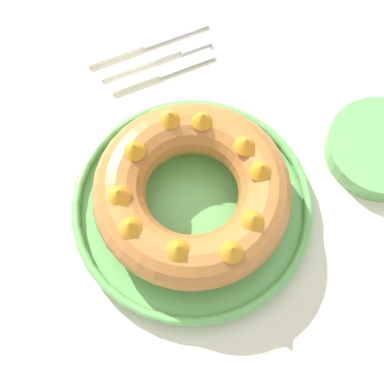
{
  "coord_description": "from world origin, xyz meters",
  "views": [
    {
      "loc": [
        0.26,
        -0.07,
        1.45
      ],
      "look_at": [
        0.02,
        0.04,
        0.81
      ],
      "focal_mm": 50.0,
      "sensor_mm": 36.0,
      "label": 1
    }
  ],
  "objects_px": {
    "fork": "(164,55)",
    "cake_knife": "(155,74)",
    "serving_dish": "(192,206)",
    "serving_knife": "(139,45)",
    "side_bowl": "(380,148)",
    "bundt_cake": "(192,192)"
  },
  "relations": [
    {
      "from": "bundt_cake",
      "to": "cake_knife",
      "type": "relative_size",
      "value": 1.49
    },
    {
      "from": "fork",
      "to": "side_bowl",
      "type": "height_order",
      "value": "side_bowl"
    },
    {
      "from": "serving_dish",
      "to": "bundt_cake",
      "type": "xyz_separation_m",
      "value": [
        0.0,
        -0.0,
        0.05
      ]
    },
    {
      "from": "fork",
      "to": "serving_dish",
      "type": "bearing_deg",
      "value": -14.79
    },
    {
      "from": "bundt_cake",
      "to": "cake_knife",
      "type": "distance_m",
      "value": 0.24
    },
    {
      "from": "cake_knife",
      "to": "side_bowl",
      "type": "height_order",
      "value": "side_bowl"
    },
    {
      "from": "bundt_cake",
      "to": "fork",
      "type": "xyz_separation_m",
      "value": [
        -0.26,
        0.06,
        -0.06
      ]
    },
    {
      "from": "side_bowl",
      "to": "cake_knife",
      "type": "bearing_deg",
      "value": -136.36
    },
    {
      "from": "serving_dish",
      "to": "cake_knife",
      "type": "height_order",
      "value": "serving_dish"
    },
    {
      "from": "serving_knife",
      "to": "serving_dish",
      "type": "bearing_deg",
      "value": -10.16
    },
    {
      "from": "serving_dish",
      "to": "cake_knife",
      "type": "xyz_separation_m",
      "value": [
        -0.23,
        0.04,
        -0.01
      ]
    },
    {
      "from": "serving_dish",
      "to": "serving_knife",
      "type": "relative_size",
      "value": 1.59
    },
    {
      "from": "fork",
      "to": "cake_knife",
      "type": "bearing_deg",
      "value": -43.8
    },
    {
      "from": "fork",
      "to": "cake_knife",
      "type": "height_order",
      "value": "cake_knife"
    },
    {
      "from": "serving_knife",
      "to": "side_bowl",
      "type": "bearing_deg",
      "value": 34.75
    },
    {
      "from": "serving_dish",
      "to": "fork",
      "type": "relative_size",
      "value": 1.77
    },
    {
      "from": "serving_dish",
      "to": "side_bowl",
      "type": "bearing_deg",
      "value": 84.43
    },
    {
      "from": "serving_dish",
      "to": "serving_knife",
      "type": "height_order",
      "value": "serving_dish"
    },
    {
      "from": "bundt_cake",
      "to": "cake_knife",
      "type": "height_order",
      "value": "bundt_cake"
    },
    {
      "from": "fork",
      "to": "cake_knife",
      "type": "relative_size",
      "value": 1.07
    },
    {
      "from": "serving_dish",
      "to": "side_bowl",
      "type": "distance_m",
      "value": 0.28
    },
    {
      "from": "cake_knife",
      "to": "fork",
      "type": "bearing_deg",
      "value": 140.05
    }
  ]
}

